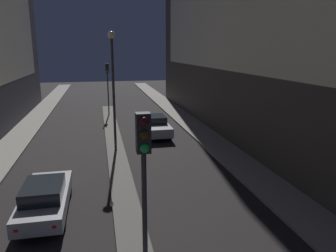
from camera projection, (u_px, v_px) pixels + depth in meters
median_strip at (115, 148)px, 21.90m from camera, size 1.17×33.29×0.14m
traffic_light_near at (144, 173)px, 7.38m from camera, size 0.32×0.42×5.06m
traffic_light_mid at (107, 78)px, 32.06m from camera, size 0.32×0.42×5.06m
street_lamp at (113, 75)px, 20.24m from camera, size 0.46×0.46×7.48m
car_left_lane at (45, 197)px, 13.19m from camera, size 1.76×4.77×1.42m
car_right_lane at (155, 126)px, 25.34m from camera, size 1.95×4.52×1.51m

